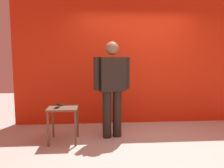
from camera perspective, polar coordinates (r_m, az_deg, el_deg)
ground_plane at (r=3.95m, az=9.37°, el=-15.48°), size 12.00×12.00×0.00m
back_wall_red at (r=5.12m, az=5.67°, el=6.22°), size 5.30×0.12×2.88m
standing_person at (r=4.13m, az=0.02°, el=-0.14°), size 0.70×0.35×1.77m
side_table at (r=4.08m, az=-12.20°, el=-7.04°), size 0.51×0.51×0.63m
cell_phone at (r=3.98m, az=-13.73°, el=-5.82°), size 0.09×0.15×0.01m
tv_remote at (r=4.18m, az=-13.10°, el=-5.14°), size 0.13×0.17×0.02m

